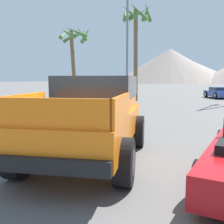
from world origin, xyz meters
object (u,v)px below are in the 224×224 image
(parked_car_blue, at_px, (219,92))
(street_lamp_post, at_px, (127,30))
(orange_pickup_truck, at_px, (93,111))
(palm_tree_tall, at_px, (136,29))
(palm_tree_leaning, at_px, (74,44))
(parked_car_tan, at_px, (113,90))

(parked_car_blue, relative_size, street_lamp_post, 0.54)
(orange_pickup_truck, xyz_separation_m, street_lamp_post, (-4.02, 8.71, 3.69))
(street_lamp_post, distance_m, palm_tree_tall, 7.39)
(orange_pickup_truck, distance_m, palm_tree_leaning, 18.71)
(orange_pickup_truck, relative_size, palm_tree_leaning, 0.79)
(parked_car_blue, xyz_separation_m, palm_tree_leaning, (-10.90, -9.53, 4.49))
(street_lamp_post, xyz_separation_m, palm_tree_leaning, (-8.32, 4.79, 0.25))
(parked_car_tan, relative_size, street_lamp_post, 0.53)
(orange_pickup_truck, xyz_separation_m, palm_tree_leaning, (-12.34, 13.50, 3.94))
(orange_pickup_truck, xyz_separation_m, parked_car_tan, (-13.56, 21.86, -0.52))
(street_lamp_post, bearing_deg, palm_tree_leaning, 150.08)
(parked_car_tan, distance_m, palm_tree_tall, 10.80)
(street_lamp_post, bearing_deg, orange_pickup_truck, -65.20)
(parked_car_blue, distance_m, palm_tree_leaning, 15.16)
(orange_pickup_truck, xyz_separation_m, palm_tree_tall, (-6.98, 15.34, 5.04))
(parked_car_tan, relative_size, palm_tree_tall, 0.52)
(parked_car_tan, bearing_deg, parked_car_blue, 1.01)
(palm_tree_tall, bearing_deg, parked_car_blue, 54.24)
(orange_pickup_truck, height_order, palm_tree_tall, palm_tree_tall)
(parked_car_blue, height_order, parked_car_tan, parked_car_tan)
(parked_car_blue, bearing_deg, street_lamp_post, -134.52)
(orange_pickup_truck, bearing_deg, parked_car_tan, 99.13)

